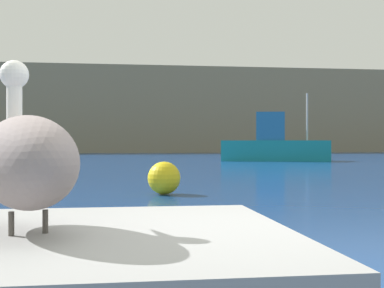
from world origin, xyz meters
The scene contains 4 objects.
hillside_backdrop centered at (0.00, 65.27, 4.92)m, with size 140.00×16.01×9.83m, color #7F755B.
pelican centered at (-1.28, -0.17, 1.09)m, with size 0.82×1.33×0.96m.
fishing_boat_teal centered at (9.30, 30.45, 1.03)m, with size 7.13×3.96×4.31m.
mooring_buoy centered at (0.30, 9.10, 0.37)m, with size 0.75×0.75×0.75m, color yellow.
Camera 1 is at (-0.82, -3.13, 1.18)m, focal length 50.74 mm.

